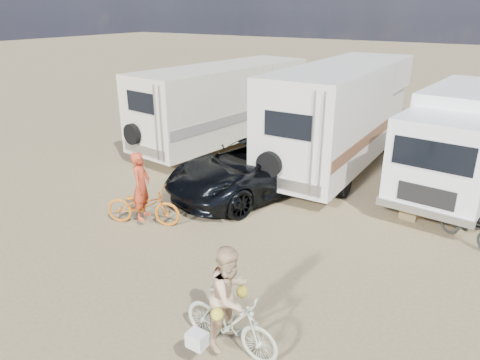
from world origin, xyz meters
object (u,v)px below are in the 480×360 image
Objects in this scene: rv_left at (223,106)px; crate at (410,212)px; rv_main at (341,117)px; bike_parked at (469,226)px; cooler at (194,186)px; rider_woman at (230,305)px; box_truck at (462,144)px; rider_man at (142,192)px; bike_man at (143,206)px; bike_woman at (230,322)px; dark_suv at (255,167)px.

rv_left is 8.77m from crate.
rv_main is at bearing 137.15° from crate.
rv_main is 5.09× the size of bike_parked.
crate is at bearing -13.05° from rv_left.
rider_woman is at bearing -64.68° from cooler.
rider_woman is at bearing -101.66° from crate.
box_truck is 9.33m from rider_man.
rv_left is 4.55× the size of rider_man.
rv_left is 4.10× the size of bike_man.
bike_woman is 0.33m from rider_woman.
rv_main is 4.68× the size of bike_woman.
bike_man is at bearing 149.35° from bike_parked.
box_truck reaches higher than crate.
bike_woman is 3.40× the size of cooler.
rv_main is 5.67m from cooler.
rider_woman reaches higher than cooler.
bike_woman reaches higher than cooler.
crate is (1.38, 6.69, -0.36)m from bike_woman.
cooler is (-0.21, 2.40, -0.68)m from rider_man.
rider_man is at bearing -111.05° from rv_main.
bike_parked reaches higher than crate.
rv_left is at bearing 103.43° from bike_parked.
cooler is at bearing -142.86° from box_truck.
rider_man is 2.50m from cooler.
rv_main is 3.94m from dark_suv.
bike_man is (-1.34, -3.45, -0.27)m from dark_suv.
rider_man is 3.96× the size of crate.
rider_woman reaches higher than bike_woman.
bike_woman is 6.84m from crate.
rv_left is at bearing 36.10° from rider_woman.
cooler is (-4.65, 5.00, -0.33)m from bike_woman.
rider_woman reaches higher than crate.
dark_suv is 12.64× the size of crate.
rv_main is 1.48× the size of dark_suv.
cooler is at bearing -17.01° from rider_man.
crate is at bearing -76.91° from bike_man.
rv_main reaches higher than bike_man.
cooler is at bearing -17.01° from bike_man.
rider_woman reaches higher than dark_suv.
rider_man reaches higher than crate.
box_truck is 8.07m from cooler.
bike_parked is 1.64m from crate.
bike_parked is (7.29, 3.42, -0.09)m from bike_man.
rider_man is at bearing 60.80° from bike_woman.
rv_main is at bearing 11.76° from rider_woman.
rv_left is 1.23× the size of box_truck.
dark_suv is 3.28× the size of rider_woman.
bike_woman is 3.99× the size of crate.
rider_woman is at bearing -97.72° from box_truck.
rider_man reaches higher than dark_suv.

